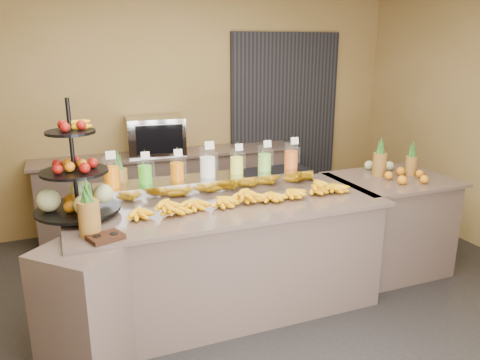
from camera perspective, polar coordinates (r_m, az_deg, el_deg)
ground at (r=3.89m, az=0.16°, el=-17.23°), size 6.00×6.00×0.00m
room_envelope at (r=4.06m, az=-1.54°, el=12.41°), size 6.04×5.02×2.82m
buffet_counter at (r=3.84m, az=-2.92°, el=-9.74°), size 2.75×1.25×0.93m
right_counter at (r=4.79m, az=17.60°, el=-5.09°), size 1.08×0.88×0.93m
back_ledge at (r=5.65m, az=-8.37°, el=-1.26°), size 3.10×0.55×0.93m
pitcher_tray at (r=3.94m, az=-3.92°, el=-0.64°), size 1.85×0.30×0.15m
juice_pitcher_orange_a at (r=3.74m, az=-15.43°, el=0.73°), size 0.13×0.13×0.31m
juice_pitcher_green at (r=3.77m, az=-11.51°, el=0.98°), size 0.11×0.12×0.28m
juice_pitcher_orange_b at (r=3.82m, az=-7.68°, el=1.36°), size 0.11×0.12×0.28m
juice_pitcher_milk at (r=3.89m, az=-3.97°, el=1.96°), size 0.13×0.14×0.32m
juice_pitcher_lemon at (r=3.98m, az=-0.40°, el=2.10°), size 0.12×0.12×0.28m
juice_pitcher_lime at (r=4.07m, az=3.01°, el=2.47°), size 0.12×0.12×0.29m
juice_pitcher_orange_c at (r=4.19m, az=6.25°, el=2.81°), size 0.12×0.13×0.30m
banana_heap at (r=3.72m, az=0.70°, el=-1.88°), size 1.87×0.17×0.16m
fruit_stand at (r=3.59m, az=-18.75°, el=-0.73°), size 0.76×0.76×0.86m
condiment_caddy at (r=3.16m, az=-16.06°, el=-6.72°), size 0.25×0.22×0.03m
pineapple_left_a at (r=3.21m, az=-17.93°, el=-4.00°), size 0.14×0.14×0.40m
pineapple_left_b at (r=3.89m, az=-14.52°, el=-0.11°), size 0.14×0.14×0.41m
right_fruit_pile at (r=4.66m, az=18.92°, el=1.09°), size 0.42×0.40×0.22m
oven_warmer at (r=5.46m, az=-10.29°, el=5.35°), size 0.67×0.50×0.43m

